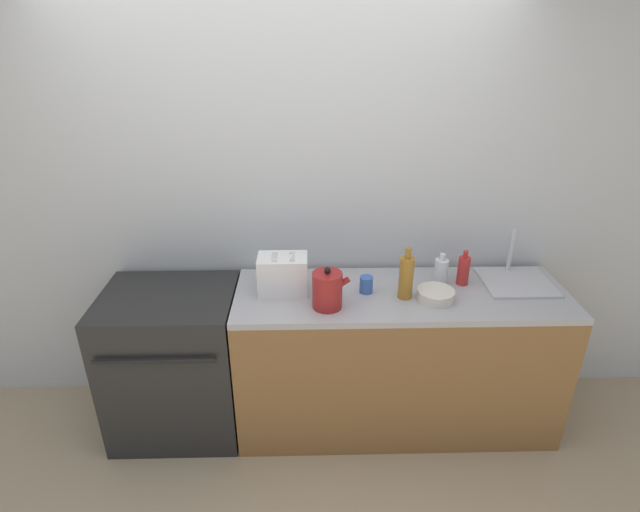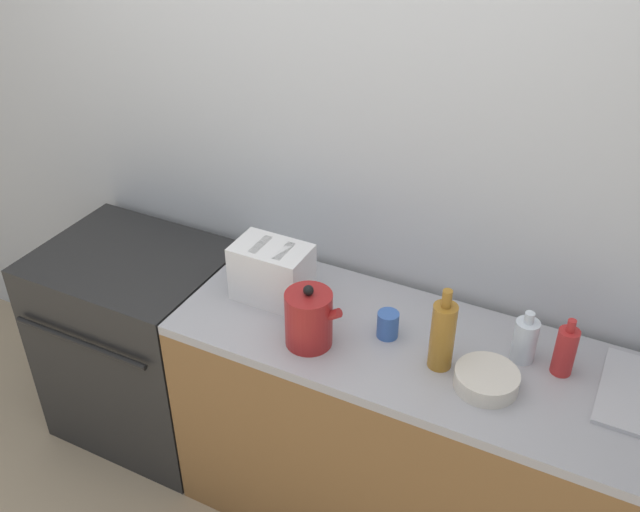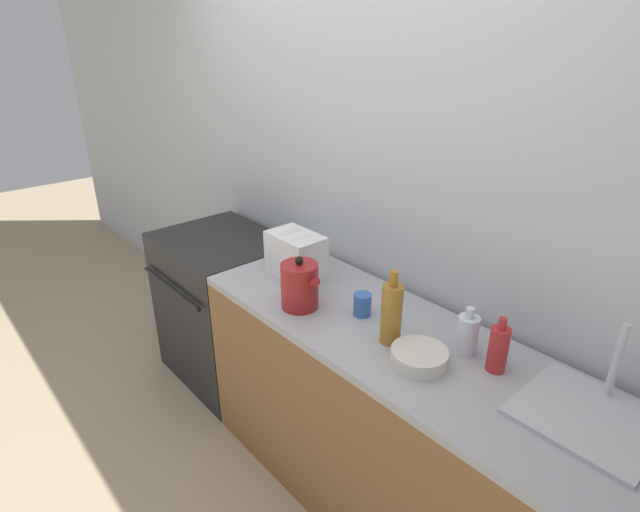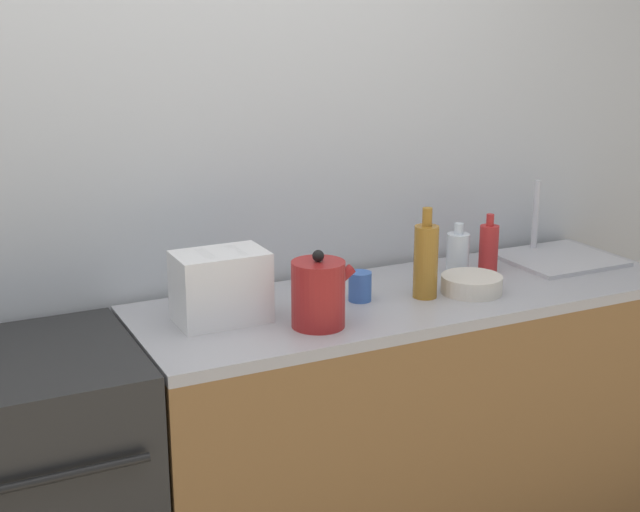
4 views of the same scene
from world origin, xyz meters
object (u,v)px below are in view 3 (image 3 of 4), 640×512
Objects in this scene: cup_blue at (362,304)px; kettle at (300,285)px; bottle_clear at (467,334)px; bottle_red at (498,348)px; bowl at (419,357)px; toaster at (297,256)px; bottle_amber at (392,313)px; stove at (226,306)px.

kettle is at bearing -145.68° from cup_blue.
kettle is 1.25× the size of bottle_clear.
bottle_clear is 0.45m from cup_blue.
bottle_clear is 0.90× the size of bottle_red.
bottle_red is at bearing -3.11° from bottle_clear.
bottle_red is at bearing 8.47° from cup_blue.
bottle_clear is at bearing 69.34° from bowl.
cup_blue reaches higher than bowl.
bottle_amber is at bearing -7.04° from toaster.
bottle_amber is (0.43, 0.09, 0.02)m from kettle.
bottle_amber is 1.47× the size of bowl.
kettle is at bearing -36.11° from toaster.
bowl is at bearing -13.89° from cup_blue.
cup_blue is at bearing 34.32° from kettle.
bottle_amber is 0.39m from bottle_red.
bowl is (-0.07, -0.18, -0.05)m from bottle_clear.
stove is 4.49× the size of bowl.
toaster is 1.45× the size of bottle_clear.
bottle_clear is (0.90, 0.07, -0.03)m from toaster.
stove is at bearing -179.33° from cup_blue.
bowl is at bearing 5.79° from kettle.
kettle is at bearing -163.34° from bottle_red.
stove is 3.88× the size of kettle.
kettle is 0.83m from bottle_red.
bowl is (0.37, -0.09, -0.02)m from cup_blue.
toaster is 1.31× the size of bottle_red.
toaster is 0.46m from cup_blue.
stove is at bearing 177.92° from bottle_amber.
bottle_clear is 0.93× the size of bowl.
bottle_red is (0.13, -0.01, 0.01)m from bottle_clear.
kettle reaches higher than cup_blue.
bottle_clear is (1.56, 0.10, 0.52)m from stove.
stove is 9.54× the size of cup_blue.
stove is 1.22m from cup_blue.
stove is 4.36× the size of bottle_red.
bottle_red is at bearing 16.66° from kettle.
bottle_red is at bearing 41.92° from bowl.
bottle_red is (1.69, 0.10, 0.53)m from stove.
bottle_amber is at bearing -146.67° from bottle_clear.
cup_blue is at bearing -171.53° from bottle_red.
kettle is 1.16× the size of bowl.
kettle is 0.79× the size of bottle_amber.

